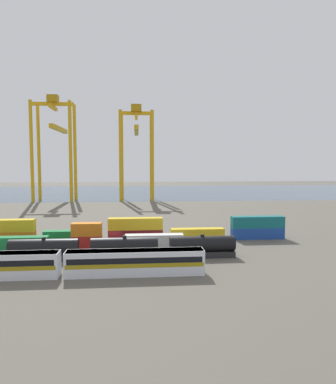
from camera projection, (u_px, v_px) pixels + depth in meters
ground_plane at (122, 216)px, 117.16m from camera, size 420.00×420.00×0.00m
harbour_water at (129, 192)px, 214.53m from camera, size 400.00×110.00×0.01m
passenger_train at (62, 263)px, 54.95m from camera, size 43.82×3.14×3.90m
freight_tank_row at (125, 248)px, 65.26m from camera, size 40.69×2.81×4.27m
shipping_container_1 at (17, 243)px, 72.31m from camera, size 12.10×2.44×2.60m
shipping_container_2 at (87, 242)px, 73.48m from camera, size 6.04×2.44×2.60m
shipping_container_3 at (87, 229)px, 73.27m from camera, size 6.04×2.44×2.60m
shipping_container_4 at (154, 241)px, 74.66m from camera, size 12.10×2.44×2.60m
shipping_container_7 at (6, 237)px, 77.82m from camera, size 12.10×2.44×2.60m
shipping_container_8 at (6, 226)px, 77.61m from camera, size 12.10×2.44×2.60m
shipping_container_9 at (72, 236)px, 79.01m from camera, size 12.10×2.44×2.60m
shipping_container_10 at (136, 235)px, 80.20m from camera, size 12.10×2.44×2.60m
shipping_container_11 at (136, 224)px, 79.99m from camera, size 12.10×2.44×2.60m
shipping_container_12 at (197, 234)px, 81.39m from camera, size 12.10×2.44×2.60m
shipping_container_13 at (257, 233)px, 82.58m from camera, size 12.10×2.44×2.60m
shipping_container_14 at (258, 222)px, 82.37m from camera, size 12.10×2.44×2.60m
gantry_crane_west at (55, 138)px, 166.25m from camera, size 18.44×34.40×48.07m
gantry_crane_central at (136, 142)px, 170.73m from camera, size 15.87×40.40×44.35m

